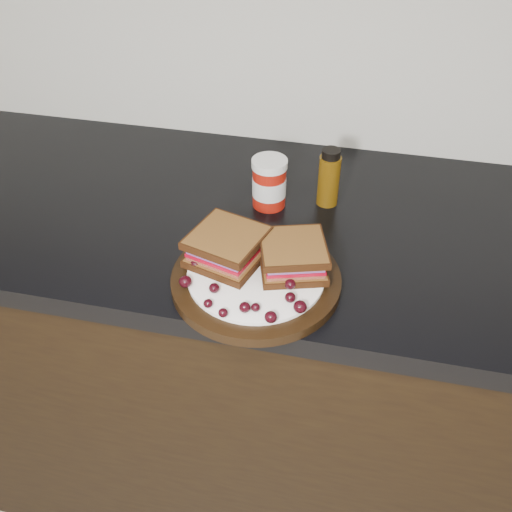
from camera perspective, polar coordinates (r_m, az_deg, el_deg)
The scene contains 26 objects.
base_cabinets at distance 1.43m, azimuth -1.57°, elevation -11.08°, with size 3.96×0.58×0.86m, color black.
countertop at distance 1.12m, azimuth -1.97°, elevation 3.62°, with size 3.98×0.60×0.04m, color black.
plate at distance 0.94m, azimuth 0.00°, elevation -2.39°, with size 0.28×0.28×0.02m, color black.
sandwich_left at distance 0.94m, azimuth -2.90°, elevation 0.92°, with size 0.11×0.11×0.05m, color brown, non-canonical shape.
sandwich_right at distance 0.93m, azimuth 3.71°, elevation -0.01°, with size 0.11×0.11×0.05m, color brown, non-canonical shape.
grape_0 at distance 0.91m, azimuth -7.08°, elevation -2.56°, with size 0.02×0.02×0.02m, color black.
grape_1 at distance 0.90m, azimuth -4.21°, elevation -3.22°, with size 0.02×0.02×0.02m, color black.
grape_2 at distance 0.87m, azimuth -4.81°, elevation -4.75°, with size 0.01×0.01×0.01m, color black.
grape_3 at distance 0.86m, azimuth -3.31°, elevation -5.69°, with size 0.02×0.02×0.01m, color black.
grape_4 at distance 0.86m, azimuth -1.13°, elevation -5.15°, with size 0.02×0.02×0.02m, color black.
grape_5 at distance 0.86m, azimuth -0.04°, elevation -5.16°, with size 0.01×0.01×0.01m, color black.
grape_6 at distance 0.85m, azimuth 1.49°, elevation -6.12°, with size 0.02×0.02×0.02m, color black.
grape_7 at distance 0.86m, azimuth 4.43°, elevation -5.09°, with size 0.02×0.02×0.02m, color black.
grape_8 at distance 0.88m, azimuth 3.44°, elevation -4.16°, with size 0.02×0.02×0.02m, color black.
grape_9 at distance 0.90m, azimuth 3.43°, elevation -2.83°, with size 0.02×0.02×0.02m, color black.
grape_10 at distance 0.92m, azimuth 4.72°, elevation -1.49°, with size 0.02×0.02×0.02m, color black.
grape_11 at distance 0.93m, azimuth 4.27°, elevation -0.92°, with size 0.02×0.02×0.02m, color black.
grape_12 at distance 0.96m, azimuth 3.39°, elevation 0.34°, with size 0.02×0.02×0.02m, color black.
grape_13 at distance 0.98m, azimuth -3.11°, elevation 1.22°, with size 0.02×0.02×0.02m, color black.
grape_14 at distance 0.95m, azimuth -4.45°, elevation -0.10°, with size 0.02×0.02×0.02m, color black.
grape_15 at distance 0.94m, azimuth -3.51°, elevation -0.68°, with size 0.02×0.02×0.02m, color black.
grape_16 at distance 0.97m, azimuth -3.25°, elevation 0.81°, with size 0.02×0.02×0.01m, color black.
grape_17 at distance 0.96m, azimuth -3.14°, elevation 0.61°, with size 0.02×0.02×0.02m, color black.
grape_18 at distance 0.94m, azimuth -6.04°, elevation -0.83°, with size 0.02×0.02×0.02m, color black.
condiment_jar at distance 1.10m, azimuth 1.33°, elevation 7.32°, with size 0.07×0.07×0.10m, color #99150B.
oil_bottle at distance 1.11m, azimuth 7.31°, elevation 7.84°, with size 0.04×0.04×0.12m, color #4E3307.
Camera 1 is at (0.23, 0.82, 1.54)m, focal length 40.00 mm.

